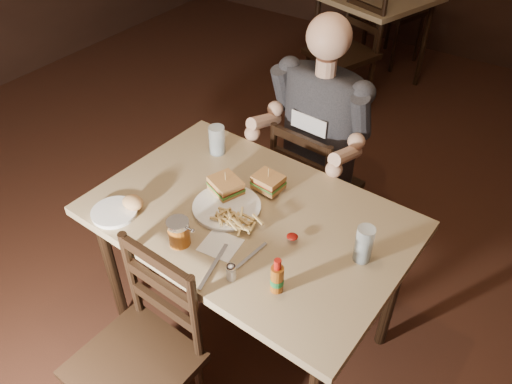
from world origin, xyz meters
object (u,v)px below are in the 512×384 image
Objects in this scene: main_table at (249,229)px; chair_near at (134,365)px; glass_left at (217,140)px; side_plate at (115,213)px; chair_far at (315,187)px; syrup_dispenser at (179,232)px; diner at (318,114)px; dinner_plate at (227,208)px; hot_sauce at (277,275)px; bg_table at (375,5)px; bg_chair_near at (341,53)px; glass_right at (364,244)px; bg_chair_far at (396,10)px.

chair_near reaches higher than main_table.
side_plate is at bearing -97.97° from glass_left.
chair_far is 1.04m from syrup_dispenser.
diner is at bearing 88.84° from syrup_dispenser.
chair_near is 0.68m from dinner_plate.
hot_sauce is (0.65, -0.52, 0.00)m from glass_left.
diner reaches higher than chair_near.
hot_sauce reaches higher than bg_table.
bg_table is at bearing 102.69° from chair_near.
bg_chair_near is (-0.64, 2.16, -0.22)m from main_table.
chair_near is at bearing -131.16° from glass_right.
diner reaches higher than side_plate.
glass_right is 1.02× the size of hot_sauce.
bg_chair_near reaches higher than bg_chair_far.
bg_table is at bearing 101.38° from dinner_plate.
syrup_dispenser is (-0.02, 0.34, 0.39)m from chair_near.
diner reaches higher than hot_sauce.
chair_far is (0.59, -2.02, -0.26)m from bg_table.
syrup_dispenser is at bearing -66.19° from glass_left.
diner is (0.58, -2.06, 0.21)m from bg_table.
glass_right is 1.35× the size of syrup_dispenser.
diner is 3.47× the size of dinner_plate.
syrup_dispenser is at bearing -97.41° from dinner_plate.
bg_chair_near is 5.41× the size of side_plate.
diner is 6.85× the size of glass_left.
chair_far is 1.12m from side_plate.
bg_table is 3.01m from side_plate.
syrup_dispenser is at bearing -57.12° from bg_chair_near.
glass_right is (0.82, -0.23, 0.01)m from glass_left.
bg_chair_near is 2.42m from glass_right.
glass_left is (-0.26, 0.88, 0.40)m from chair_near.
glass_right reaches higher than hot_sauce.
dinner_plate is at bearing 85.56° from syrup_dispenser.
bg_chair_far is (0.00, 0.55, -0.21)m from bg_table.
glass_right is (0.55, 0.06, 0.07)m from dinner_plate.
syrup_dispenser is at bearing -80.13° from bg_table.
bg_table is at bearing 107.41° from hot_sauce.
diner is 0.92m from syrup_dispenser.
hot_sauce is at bearing -72.59° from bg_table.
side_plate is (0.20, -2.45, 0.30)m from bg_chair_near.
bg_table is 1.16× the size of chair_near.
chair_near reaches higher than dinner_plate.
syrup_dispenser is at bearing 115.43° from bg_chair_far.
side_plate reaches higher than main_table.
bg_table is 2.12m from chair_far.
bg_table is 3.11m from hot_sauce.
bg_chair_near reaches higher than bg_table.
main_table is 0.49m from glass_right.
glass_left is (0.28, -2.99, 0.36)m from bg_chair_far.
main_table is 0.13m from dinner_plate.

